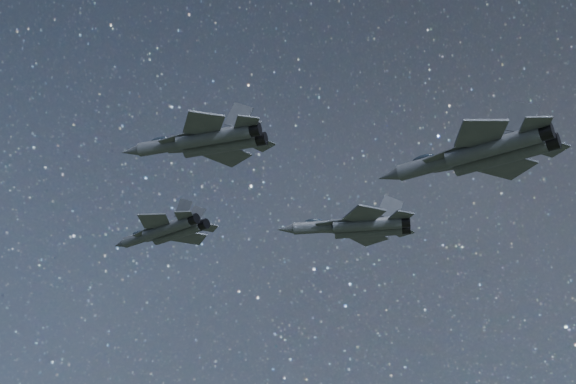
% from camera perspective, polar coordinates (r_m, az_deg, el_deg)
% --- Properties ---
extents(jet_lead, '(15.48, 10.64, 3.89)m').
position_cam_1_polar(jet_lead, '(98.09, -8.69, -2.75)').
color(jet_lead, '#373C45').
extents(jet_left, '(16.68, 11.30, 4.20)m').
position_cam_1_polar(jet_left, '(94.58, 4.90, -2.44)').
color(jet_left, '#373C45').
extents(jet_right, '(15.73, 10.98, 3.96)m').
position_cam_1_polar(jet_right, '(78.03, -5.89, 3.64)').
color(jet_right, '#373C45').
extents(jet_slot, '(18.61, 12.95, 4.68)m').
position_cam_1_polar(jet_slot, '(77.37, 13.57, 2.71)').
color(jet_slot, '#373C45').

